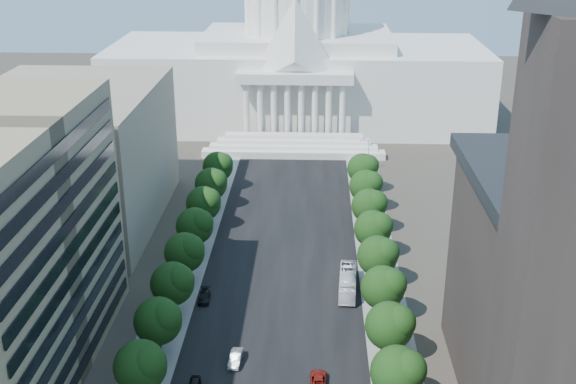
# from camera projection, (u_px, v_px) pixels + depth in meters

# --- Properties ---
(road_asphalt) EXTENTS (30.00, 260.00, 0.01)m
(road_asphalt) POSITION_uv_depth(u_px,v_px,m) (285.00, 242.00, 153.19)
(road_asphalt) COLOR black
(road_asphalt) RESTS_ON ground
(sidewalk_left) EXTENTS (8.00, 260.00, 0.02)m
(sidewalk_left) POSITION_uv_depth(u_px,v_px,m) (196.00, 241.00, 153.88)
(sidewalk_left) COLOR gray
(sidewalk_left) RESTS_ON ground
(sidewalk_right) EXTENTS (8.00, 260.00, 0.02)m
(sidewalk_right) POSITION_uv_depth(u_px,v_px,m) (374.00, 244.00, 152.50)
(sidewalk_right) COLOR gray
(sidewalk_right) RESTS_ON ground
(capitol) EXTENTS (120.00, 56.00, 73.00)m
(capitol) POSITION_uv_depth(u_px,v_px,m) (297.00, 60.00, 234.00)
(capitol) COLOR white
(capitol) RESTS_ON ground
(office_block_left_far) EXTENTS (38.00, 52.00, 30.00)m
(office_block_left_far) POSITION_uv_depth(u_px,v_px,m) (69.00, 157.00, 158.70)
(office_block_left_far) COLOR gray
(office_block_left_far) RESTS_ON ground
(tree_l_c) EXTENTS (7.79, 7.60, 9.97)m
(tree_l_c) POSITION_uv_depth(u_px,v_px,m) (142.00, 365.00, 101.10)
(tree_l_c) COLOR #33261C
(tree_l_c) RESTS_ON ground
(tree_l_d) EXTENTS (7.79, 7.60, 9.97)m
(tree_l_d) POSITION_uv_depth(u_px,v_px,m) (160.00, 320.00, 112.25)
(tree_l_d) COLOR #33261C
(tree_l_d) RESTS_ON ground
(tree_l_e) EXTENTS (7.79, 7.60, 9.97)m
(tree_l_e) POSITION_uv_depth(u_px,v_px,m) (174.00, 283.00, 123.40)
(tree_l_e) COLOR #33261C
(tree_l_e) RESTS_ON ground
(tree_l_f) EXTENTS (7.79, 7.60, 9.97)m
(tree_l_f) POSITION_uv_depth(u_px,v_px,m) (186.00, 252.00, 134.55)
(tree_l_f) COLOR #33261C
(tree_l_f) RESTS_ON ground
(tree_l_g) EXTENTS (7.79, 7.60, 9.97)m
(tree_l_g) POSITION_uv_depth(u_px,v_px,m) (196.00, 225.00, 145.70)
(tree_l_g) COLOR #33261C
(tree_l_g) RESTS_ON ground
(tree_l_h) EXTENTS (7.79, 7.60, 9.97)m
(tree_l_h) POSITION_uv_depth(u_px,v_px,m) (205.00, 203.00, 156.85)
(tree_l_h) COLOR #33261C
(tree_l_h) RESTS_ON ground
(tree_l_i) EXTENTS (7.79, 7.60, 9.97)m
(tree_l_i) POSITION_uv_depth(u_px,v_px,m) (212.00, 183.00, 168.00)
(tree_l_i) COLOR #33261C
(tree_l_i) RESTS_ON ground
(tree_l_j) EXTENTS (7.79, 7.60, 9.97)m
(tree_l_j) POSITION_uv_depth(u_px,v_px,m) (219.00, 166.00, 179.15)
(tree_l_j) COLOR #33261C
(tree_l_j) RESTS_ON ground
(tree_r_c) EXTENTS (7.79, 7.60, 9.97)m
(tree_r_c) POSITION_uv_depth(u_px,v_px,m) (400.00, 371.00, 99.79)
(tree_r_c) COLOR #33261C
(tree_r_c) RESTS_ON ground
(tree_r_d) EXTENTS (7.79, 7.60, 9.97)m
(tree_r_d) POSITION_uv_depth(u_px,v_px,m) (392.00, 325.00, 110.95)
(tree_r_d) COLOR #33261C
(tree_r_d) RESTS_ON ground
(tree_r_e) EXTENTS (7.79, 7.60, 9.97)m
(tree_r_e) POSITION_uv_depth(u_px,v_px,m) (385.00, 287.00, 122.10)
(tree_r_e) COLOR #33261C
(tree_r_e) RESTS_ON ground
(tree_r_f) EXTENTS (7.79, 7.60, 9.97)m
(tree_r_f) POSITION_uv_depth(u_px,v_px,m) (379.00, 255.00, 133.25)
(tree_r_f) COLOR #33261C
(tree_r_f) RESTS_ON ground
(tree_r_g) EXTENTS (7.79, 7.60, 9.97)m
(tree_r_g) POSITION_uv_depth(u_px,v_px,m) (375.00, 228.00, 144.40)
(tree_r_g) COLOR #33261C
(tree_r_g) RESTS_ON ground
(tree_r_h) EXTENTS (7.79, 7.60, 9.97)m
(tree_r_h) POSITION_uv_depth(u_px,v_px,m) (371.00, 205.00, 155.55)
(tree_r_h) COLOR #33261C
(tree_r_h) RESTS_ON ground
(tree_r_i) EXTENTS (7.79, 7.60, 9.97)m
(tree_r_i) POSITION_uv_depth(u_px,v_px,m) (367.00, 185.00, 166.70)
(tree_r_i) COLOR #33261C
(tree_r_i) RESTS_ON ground
(tree_r_j) EXTENTS (7.79, 7.60, 9.97)m
(tree_r_j) POSITION_uv_depth(u_px,v_px,m) (364.00, 168.00, 177.85)
(tree_r_j) COLOR #33261C
(tree_r_j) RESTS_ON ground
(streetlight_b) EXTENTS (2.61, 0.44, 9.00)m
(streetlight_b) POSITION_uv_depth(u_px,v_px,m) (412.00, 379.00, 99.22)
(streetlight_b) COLOR gray
(streetlight_b) RESTS_ON ground
(streetlight_c) EXTENTS (2.61, 0.44, 9.00)m
(streetlight_c) POSITION_uv_depth(u_px,v_px,m) (394.00, 290.00, 122.45)
(streetlight_c) COLOR gray
(streetlight_c) RESTS_ON ground
(streetlight_d) EXTENTS (2.61, 0.44, 9.00)m
(streetlight_d) POSITION_uv_depth(u_px,v_px,m) (382.00, 229.00, 145.68)
(streetlight_d) COLOR gray
(streetlight_d) RESTS_ON ground
(streetlight_e) EXTENTS (2.61, 0.44, 9.00)m
(streetlight_e) POSITION_uv_depth(u_px,v_px,m) (373.00, 184.00, 168.91)
(streetlight_e) COLOR gray
(streetlight_e) RESTS_ON ground
(streetlight_f) EXTENTS (2.61, 0.44, 9.00)m
(streetlight_f) POSITION_uv_depth(u_px,v_px,m) (366.00, 151.00, 192.14)
(streetlight_f) COLOR gray
(streetlight_f) RESTS_ON ground
(car_silver) EXTENTS (2.08, 5.12, 1.65)m
(car_silver) POSITION_uv_depth(u_px,v_px,m) (236.00, 358.00, 112.41)
(car_silver) COLOR #B7BABF
(car_silver) RESTS_ON ground
(car_red) EXTENTS (2.55, 5.43, 1.50)m
(car_red) POSITION_uv_depth(u_px,v_px,m) (318.00, 380.00, 107.38)
(car_red) COLOR maroon
(car_red) RESTS_ON ground
(car_dark_b) EXTENTS (2.28, 5.15, 1.47)m
(car_dark_b) POSITION_uv_depth(u_px,v_px,m) (204.00, 297.00, 130.33)
(car_dark_b) COLOR black
(car_dark_b) RESTS_ON ground
(city_bus) EXTENTS (3.72, 12.93, 3.56)m
(city_bus) POSITION_uv_depth(u_px,v_px,m) (348.00, 282.00, 133.17)
(city_bus) COLOR white
(city_bus) RESTS_ON ground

